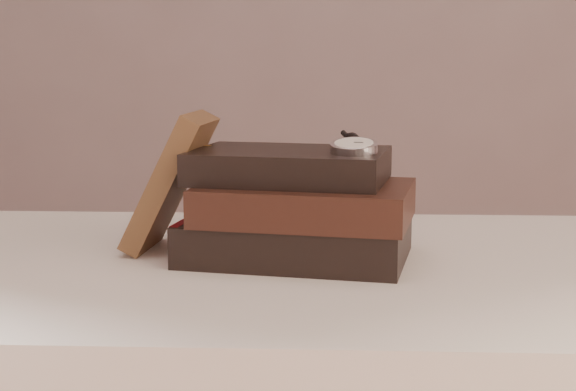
{
  "coord_description": "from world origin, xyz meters",
  "views": [
    {
      "loc": [
        0.02,
        -0.61,
        0.99
      ],
      "look_at": [
        -0.03,
        0.36,
        0.82
      ],
      "focal_mm": 52.99,
      "sensor_mm": 36.0,
      "label": 1
    }
  ],
  "objects": [
    {
      "name": "journal",
      "position": [
        -0.17,
        0.4,
        0.83
      ],
      "size": [
        0.11,
        0.12,
        0.17
      ],
      "primitive_type": "cube",
      "rotation": [
        0.0,
        0.47,
        -0.09
      ],
      "color": "#452B1A",
      "rests_on": "table"
    },
    {
      "name": "book_stack",
      "position": [
        -0.01,
        0.36,
        0.81
      ],
      "size": [
        0.28,
        0.22,
        0.13
      ],
      "color": "black",
      "rests_on": "table"
    },
    {
      "name": "pocket_watch",
      "position": [
        0.05,
        0.34,
        0.89
      ],
      "size": [
        0.06,
        0.16,
        0.02
      ],
      "color": "silver",
      "rests_on": "book_stack"
    },
    {
      "name": "eyeglasses",
      "position": [
        -0.09,
        0.46,
        0.82
      ],
      "size": [
        0.13,
        0.14,
        0.05
      ],
      "color": "silver",
      "rests_on": "book_stack"
    },
    {
      "name": "table",
      "position": [
        0.0,
        0.35,
        0.66
      ],
      "size": [
        1.0,
        0.6,
        0.75
      ],
      "color": "white",
      "rests_on": "ground"
    }
  ]
}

